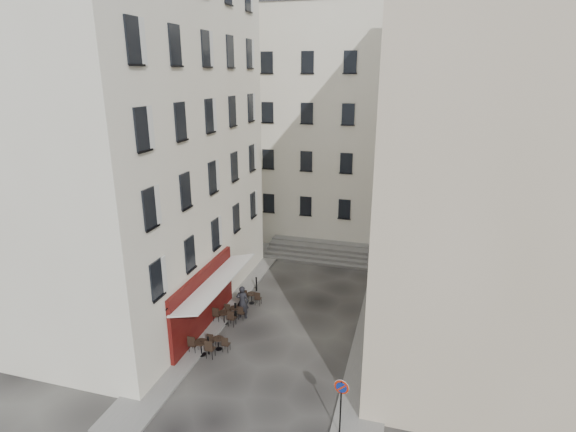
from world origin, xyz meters
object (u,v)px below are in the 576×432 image
(no_parking_sign, at_px, (341,397))
(pedestrian, at_px, (242,302))
(bistro_table_a, at_px, (202,346))
(bistro_table_b, at_px, (219,342))

(no_parking_sign, relative_size, pedestrian, 1.28)
(no_parking_sign, xyz_separation_m, bistro_table_a, (-7.38, 3.26, -1.28))
(no_parking_sign, distance_m, pedestrian, 9.90)
(bistro_table_a, xyz_separation_m, bistro_table_b, (0.61, 0.67, -0.07))
(bistro_table_a, bearing_deg, no_parking_sign, -23.87)
(no_parking_sign, bearing_deg, bistro_table_a, 167.39)
(bistro_table_b, distance_m, pedestrian, 3.30)
(bistro_table_b, bearing_deg, bistro_table_a, -132.33)
(pedestrian, bearing_deg, bistro_table_a, 74.20)
(bistro_table_a, bearing_deg, bistro_table_b, 47.67)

